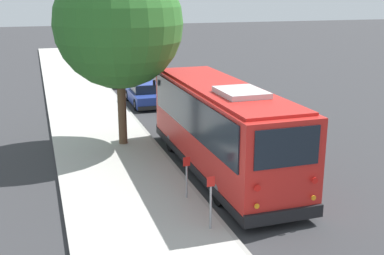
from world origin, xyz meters
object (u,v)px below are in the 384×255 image
parked_sedan_tan (122,75)px  sign_post_near (211,202)px  shuttle_bus (221,124)px  parked_sedan_silver (105,61)px  sign_post_far (187,177)px  street_tree (118,14)px  parked_sedan_blue (144,94)px

parked_sedan_tan → sign_post_near: bearing=179.4°
shuttle_bus → parked_sedan_silver: bearing=1.0°
shuttle_bus → sign_post_far: (-2.14, 1.94, -0.93)m
parked_sedan_tan → sign_post_near: sign_post_near is taller
street_tree → sign_post_far: street_tree is taller
parked_sedan_blue → sign_post_near: (-15.50, 1.68, 0.32)m
sign_post_near → sign_post_far: size_ratio=1.13×
shuttle_bus → sign_post_near: (-4.25, 1.94, -0.84)m
parked_sedan_tan → street_tree: bearing=173.5°
street_tree → sign_post_near: 9.48m
shuttle_bus → parked_sedan_silver: size_ratio=2.05×
parked_sedan_tan → sign_post_far: bearing=179.0°
parked_sedan_blue → street_tree: 8.99m
parked_sedan_blue → parked_sedan_tan: 6.90m
sign_post_far → sign_post_near: bearing=180.0°
shuttle_bus → parked_sedan_blue: 11.31m
parked_sedan_silver → parked_sedan_blue: bearing=-179.5°
shuttle_bus → parked_sedan_tan: bearing=1.1°
shuttle_bus → sign_post_near: shuttle_bus is taller
sign_post_far → street_tree: bearing=7.9°
parked_sedan_blue → sign_post_far: (-13.39, 1.68, 0.23)m
sign_post_near → parked_sedan_blue: bearing=-6.2°
shuttle_bus → parked_sedan_silver: shuttle_bus is taller
street_tree → sign_post_far: size_ratio=6.25×
parked_sedan_tan → shuttle_bus: bearing=-175.5°
sign_post_near → sign_post_far: sign_post_near is taller
parked_sedan_blue → shuttle_bus: bearing=-178.1°
street_tree → sign_post_far: bearing=-172.1°
street_tree → sign_post_far: 7.75m
parked_sedan_silver → street_tree: 22.26m
parked_sedan_tan → parked_sedan_blue: bearing=-176.0°
parked_sedan_silver → street_tree: size_ratio=0.57×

